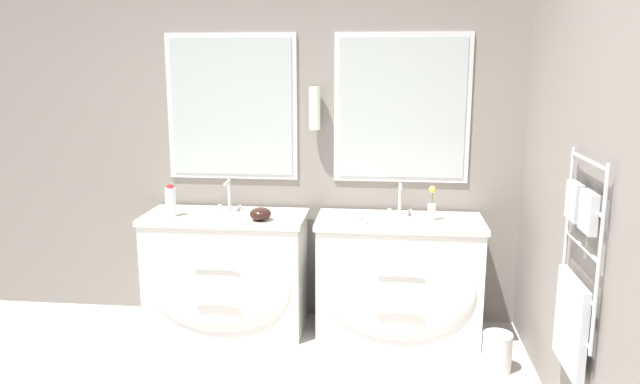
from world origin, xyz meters
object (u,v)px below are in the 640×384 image
object	(u,v)px
toiletry_bottle	(171,201)
waste_bin	(497,351)
vanity_left	(226,272)
flower_vase	(432,206)
amenity_bowl	(260,214)
vanity_right	(398,278)

from	to	relation	value
toiletry_bottle	waste_bin	size ratio (longest dim) A/B	0.92
vanity_left	waste_bin	world-z (taller)	vanity_left
vanity_left	flower_vase	bearing A→B (deg)	0.95
amenity_bowl	vanity_right	bearing A→B (deg)	6.12
vanity_left	vanity_right	world-z (taller)	same
toiletry_bottle	amenity_bowl	xyz separation A→B (m)	(0.63, -0.05, -0.06)
vanity_right	waste_bin	xyz separation A→B (m)	(0.60, -0.43, -0.29)
vanity_left	amenity_bowl	xyz separation A→B (m)	(0.28, -0.10, 0.45)
toiletry_bottle	flower_vase	bearing A→B (deg)	2.43
toiletry_bottle	flower_vase	xyz separation A→B (m)	(1.75, 0.07, -0.01)
vanity_right	flower_vase	xyz separation A→B (m)	(0.21, 0.02, 0.50)
vanity_right	waste_bin	bearing A→B (deg)	-35.47
flower_vase	vanity_right	bearing A→B (deg)	-173.63
vanity_right	amenity_bowl	distance (m)	1.02
vanity_left	amenity_bowl	bearing A→B (deg)	-19.67
waste_bin	vanity_left	bearing A→B (deg)	166.62
amenity_bowl	flower_vase	bearing A→B (deg)	6.17
toiletry_bottle	flower_vase	distance (m)	1.75
waste_bin	amenity_bowl	bearing A→B (deg)	167.80
amenity_bowl	flower_vase	xyz separation A→B (m)	(1.12, 0.12, 0.05)
toiletry_bottle	vanity_left	bearing A→B (deg)	8.29
vanity_left	flower_vase	size ratio (longest dim) A/B	4.79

